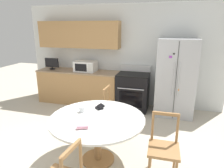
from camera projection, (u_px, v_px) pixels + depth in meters
ground_plane at (82, 159)px, 3.22m from camera, size 14.00×14.00×0.00m
back_wall at (110, 50)px, 5.28m from camera, size 5.20×0.44×2.60m
kitchen_counter at (79, 87)px, 5.49m from camera, size 2.23×0.64×0.90m
refrigerator at (175, 78)px, 4.65m from camera, size 0.87×0.74×1.79m
oven_range at (133, 91)px, 5.06m from camera, size 0.77×0.68×1.08m
microwave at (86, 66)px, 5.26m from camera, size 0.55×0.39×0.27m
countertop_tv at (52, 63)px, 5.50m from camera, size 0.39×0.16×0.31m
dining_table at (97, 124)px, 3.03m from camera, size 1.44×1.44×0.74m
dining_chair_far at (114, 110)px, 4.01m from camera, size 0.43×0.43×0.90m
dining_chair_right at (164, 148)px, 2.76m from camera, size 0.43×0.43×0.90m
candle_glass at (82, 110)px, 3.17m from camera, size 0.09×0.09×0.09m
folded_napkin at (82, 127)px, 2.65m from camera, size 0.17×0.11×0.05m
wallet at (100, 107)px, 3.30m from camera, size 0.17×0.17×0.07m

